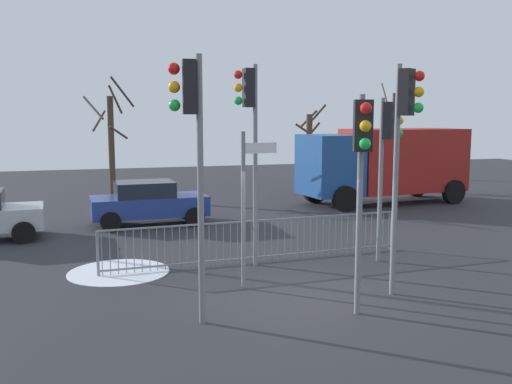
{
  "coord_description": "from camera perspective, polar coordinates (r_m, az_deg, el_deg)",
  "views": [
    {
      "loc": [
        -4.02,
        -10.21,
        3.63
      ],
      "look_at": [
        0.02,
        3.18,
        1.73
      ],
      "focal_mm": 39.37,
      "sensor_mm": 36.0,
      "label": 1
    }
  ],
  "objects": [
    {
      "name": "traffic_light_mid_left",
      "position": [
        14.12,
        13.23,
        4.9
      ],
      "size": [
        0.47,
        0.47,
        4.07
      ],
      "rotation": [
        0.0,
        0.0,
        3.94
      ],
      "color": "slate",
      "rests_on": "ground"
    },
    {
      "name": "ground_plane",
      "position": [
        11.56,
        4.54,
        -10.61
      ],
      "size": [
        60.0,
        60.0,
        0.0
      ],
      "primitive_type": "plane",
      "color": "#2D2D33"
    },
    {
      "name": "traffic_light_foreground_right",
      "position": [
        11.43,
        14.81,
        6.29
      ],
      "size": [
        0.44,
        0.49,
        4.64
      ],
      "rotation": [
        0.0,
        0.0,
        3.75
      ],
      "color": "slate",
      "rests_on": "ground"
    },
    {
      "name": "snow_patch_kerb",
      "position": [
        13.66,
        -13.77,
        -7.89
      ],
      "size": [
        2.35,
        2.35,
        0.01
      ],
      "primitive_type": "cylinder",
      "color": "white",
      "rests_on": "ground"
    },
    {
      "name": "direction_sign_post",
      "position": [
        11.67,
        -1.04,
        -1.04
      ],
      "size": [
        0.79,
        0.13,
        3.32
      ],
      "rotation": [
        0.0,
        0.0,
        0.09
      ],
      "color": "slate",
      "rests_on": "ground"
    },
    {
      "name": "bare_tree_right",
      "position": [
        34.63,
        13.72,
        6.01
      ],
      "size": [
        1.3,
        1.39,
        5.62
      ],
      "color": "#473828",
      "rests_on": "ground"
    },
    {
      "name": "traffic_light_rear_left",
      "position": [
        13.38,
        -0.66,
        7.32
      ],
      "size": [
        0.57,
        0.32,
        4.84
      ],
      "rotation": [
        0.0,
        0.0,
        1.58
      ],
      "color": "slate",
      "rests_on": "ground"
    },
    {
      "name": "bare_tree_centre",
      "position": [
        25.42,
        -14.51,
        5.01
      ],
      "size": [
        2.19,
        1.92,
        5.29
      ],
      "color": "#473828",
      "rests_on": "ground"
    },
    {
      "name": "bare_tree_left",
      "position": [
        29.24,
        5.46,
        4.62
      ],
      "size": [
        1.74,
        1.74,
        4.24
      ],
      "color": "#473828",
      "rests_on": "ground"
    },
    {
      "name": "delivery_truck",
      "position": [
        23.97,
        12.96,
        2.99
      ],
      "size": [
        7.24,
        3.29,
        3.1
      ],
      "rotation": [
        0.0,
        0.0,
        3.24
      ],
      "color": "maroon",
      "rests_on": "ground"
    },
    {
      "name": "traffic_light_foreground_left",
      "position": [
        9.57,
        -6.59,
        6.36
      ],
      "size": [
        0.57,
        0.34,
        4.66
      ],
      "rotation": [
        0.0,
        0.0,
        1.46
      ],
      "color": "slate",
      "rests_on": "ground"
    },
    {
      "name": "car_blue_mid",
      "position": [
        19.18,
        -10.9,
        -1.01
      ],
      "size": [
        3.87,
        2.06,
        1.47
      ],
      "rotation": [
        0.0,
        0.0,
        0.04
      ],
      "color": "navy",
      "rests_on": "ground"
    },
    {
      "name": "pedestrian_guard_railing",
      "position": [
        14.06,
        0.22,
        -4.92
      ],
      "size": [
        7.81,
        0.45,
        1.07
      ],
      "rotation": [
        0.0,
        0.0,
        0.05
      ],
      "color": "slate",
      "rests_on": "ground"
    },
    {
      "name": "traffic_light_rear_right",
      "position": [
        10.04,
        10.73,
        3.66
      ],
      "size": [
        0.37,
        0.55,
        4.01
      ],
      "rotation": [
        0.0,
        0.0,
        2.83
      ],
      "color": "slate",
      "rests_on": "ground"
    }
  ]
}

